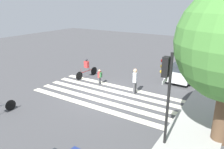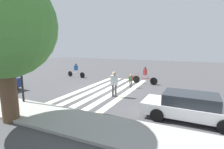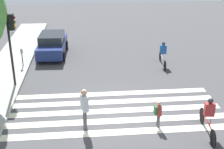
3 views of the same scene
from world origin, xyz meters
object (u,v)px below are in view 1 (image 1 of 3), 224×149
traffic_light (167,83)px  pedestrian_adult_tall_backpack (100,76)px  car_parked_silver_sedan (184,71)px  pedestrian_adult_blue_shirt (135,80)px  cyclist_mid_street (87,67)px

traffic_light → pedestrian_adult_tall_backpack: size_ratio=3.58×
pedestrian_adult_tall_backpack → car_parked_silver_sedan: (-4.80, 5.17, -0.00)m
pedestrian_adult_blue_shirt → car_parked_silver_sedan: (-4.98, 2.06, -0.33)m
traffic_light → car_parked_silver_sedan: bearing=-170.5°
cyclist_mid_street → traffic_light: bearing=64.3°
traffic_light → car_parked_silver_sedan: traffic_light is taller
pedestrian_adult_tall_backpack → cyclist_mid_street: 2.06m
traffic_light → car_parked_silver_sedan: size_ratio=0.94×
traffic_light → car_parked_silver_sedan: (-9.54, -1.59, -2.29)m
cyclist_mid_street → car_parked_silver_sedan: (-4.04, 7.08, -0.18)m
pedestrian_adult_blue_shirt → car_parked_silver_sedan: size_ratio=0.40×
traffic_light → cyclist_mid_street: size_ratio=1.74×
cyclist_mid_street → pedestrian_adult_blue_shirt: bearing=86.1°
pedestrian_adult_blue_shirt → car_parked_silver_sedan: pedestrian_adult_blue_shirt is taller
pedestrian_adult_tall_backpack → cyclist_mid_street: size_ratio=0.49×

